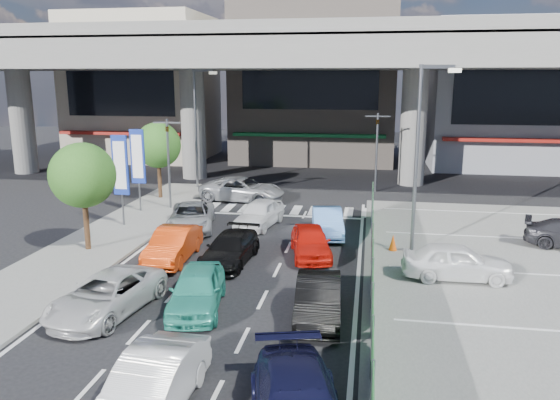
% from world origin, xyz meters
% --- Properties ---
extents(ground, '(120.00, 120.00, 0.00)m').
position_xyz_m(ground, '(0.00, 0.00, 0.00)').
color(ground, black).
rests_on(ground, ground).
extents(parking_lot, '(12.00, 28.00, 0.06)m').
position_xyz_m(parking_lot, '(11.00, 2.00, 0.03)').
color(parking_lot, slate).
rests_on(parking_lot, ground).
extents(sidewalk_left, '(4.00, 30.00, 0.12)m').
position_xyz_m(sidewalk_left, '(-7.00, 4.00, 0.06)').
color(sidewalk_left, slate).
rests_on(sidewalk_left, ground).
extents(fence_run, '(0.16, 22.00, 1.80)m').
position_xyz_m(fence_run, '(5.30, 1.00, 0.90)').
color(fence_run, '#205D2A').
rests_on(fence_run, ground).
extents(expressway, '(64.00, 14.00, 10.75)m').
position_xyz_m(expressway, '(0.00, 22.00, 8.76)').
color(expressway, slate).
rests_on(expressway, ground).
extents(building_west, '(12.00, 10.90, 13.00)m').
position_xyz_m(building_west, '(-16.00, 31.97, 6.49)').
color(building_west, '#ABA18A').
rests_on(building_west, ground).
extents(building_center, '(14.00, 10.90, 15.00)m').
position_xyz_m(building_center, '(0.00, 32.97, 7.49)').
color(building_center, gray).
rests_on(building_center, ground).
extents(building_east, '(12.00, 10.90, 12.00)m').
position_xyz_m(building_east, '(16.00, 31.97, 5.99)').
color(building_east, gray).
rests_on(building_east, ground).
extents(traffic_light_left, '(1.60, 1.24, 5.20)m').
position_xyz_m(traffic_light_left, '(-6.20, 12.00, 3.94)').
color(traffic_light_left, '#595B60').
rests_on(traffic_light_left, ground).
extents(traffic_light_right, '(1.60, 1.24, 5.20)m').
position_xyz_m(traffic_light_right, '(5.50, 19.00, 3.94)').
color(traffic_light_right, '#595B60').
rests_on(traffic_light_right, ground).
extents(street_lamp_right, '(1.65, 0.22, 8.00)m').
position_xyz_m(street_lamp_right, '(7.17, 6.00, 4.77)').
color(street_lamp_right, '#595B60').
rests_on(street_lamp_right, ground).
extents(street_lamp_left, '(1.65, 0.22, 8.00)m').
position_xyz_m(street_lamp_left, '(-6.33, 18.00, 4.77)').
color(street_lamp_left, '#595B60').
rests_on(street_lamp_left, ground).
extents(signboard_near, '(0.80, 0.14, 4.70)m').
position_xyz_m(signboard_near, '(-7.20, 7.99, 3.06)').
color(signboard_near, '#595B60').
rests_on(signboard_near, ground).
extents(signboard_far, '(0.80, 0.14, 4.70)m').
position_xyz_m(signboard_far, '(-7.60, 10.99, 3.06)').
color(signboard_far, '#595B60').
rests_on(signboard_far, ground).
extents(tree_near, '(2.80, 2.80, 4.80)m').
position_xyz_m(tree_near, '(-7.00, 4.00, 3.39)').
color(tree_near, '#382314').
rests_on(tree_near, ground).
extents(tree_far, '(2.80, 2.80, 4.80)m').
position_xyz_m(tree_far, '(-7.80, 14.50, 3.39)').
color(tree_far, '#382314').
rests_on(tree_far, ground).
extents(hatch_white_back_mid, '(1.62, 4.24, 1.38)m').
position_xyz_m(hatch_white_back_mid, '(0.38, -6.76, 0.69)').
color(hatch_white_back_mid, silver).
rests_on(hatch_white_back_mid, ground).
extents(sedan_white_mid_left, '(2.81, 4.88, 1.28)m').
position_xyz_m(sedan_white_mid_left, '(-3.15, -1.89, 0.64)').
color(sedan_white_mid_left, silver).
rests_on(sedan_white_mid_left, ground).
extents(taxi_teal_mid, '(2.27, 4.26, 1.38)m').
position_xyz_m(taxi_teal_mid, '(-0.37, -1.10, 0.69)').
color(taxi_teal_mid, teal).
rests_on(taxi_teal_mid, ground).
extents(hatch_black_mid_right, '(1.65, 4.07, 1.31)m').
position_xyz_m(hatch_black_mid_right, '(3.62, -1.15, 0.66)').
color(hatch_black_mid_right, black).
rests_on(hatch_black_mid_right, ground).
extents(taxi_orange_left, '(1.59, 4.19, 1.36)m').
position_xyz_m(taxi_orange_left, '(-2.88, 3.45, 0.68)').
color(taxi_orange_left, red).
rests_on(taxi_orange_left, ground).
extents(sedan_black_mid, '(1.96, 4.31, 1.22)m').
position_xyz_m(sedan_black_mid, '(-0.45, 3.52, 0.61)').
color(sedan_black_mid, black).
rests_on(sedan_black_mid, ground).
extents(taxi_orange_right, '(2.33, 4.12, 1.32)m').
position_xyz_m(taxi_orange_right, '(2.72, 4.91, 0.66)').
color(taxi_orange_right, red).
rests_on(taxi_orange_right, ground).
extents(wagon_silver_front_left, '(3.18, 5.03, 1.29)m').
position_xyz_m(wagon_silver_front_left, '(-3.65, 8.15, 0.65)').
color(wagon_silver_front_left, '#979A9E').
rests_on(wagon_silver_front_left, ground).
extents(sedan_white_front_mid, '(2.28, 4.25, 1.37)m').
position_xyz_m(sedan_white_front_mid, '(-0.39, 9.24, 0.69)').
color(sedan_white_front_mid, white).
rests_on(sedan_white_front_mid, ground).
extents(kei_truck_front_right, '(1.92, 4.11, 1.30)m').
position_xyz_m(kei_truck_front_right, '(3.16, 8.22, 0.65)').
color(kei_truck_front_right, '#5E99EB').
rests_on(kei_truck_front_right, ground).
extents(crossing_wagon_silver, '(5.47, 3.08, 1.44)m').
position_xyz_m(crossing_wagon_silver, '(-2.61, 14.87, 0.72)').
color(crossing_wagon_silver, gray).
rests_on(crossing_wagon_silver, ground).
extents(parked_sedan_white, '(4.06, 1.68, 1.38)m').
position_xyz_m(parked_sedan_white, '(8.43, 3.01, 0.75)').
color(parked_sedan_white, white).
rests_on(parked_sedan_white, parking_lot).
extents(traffic_cone, '(0.48, 0.48, 0.70)m').
position_xyz_m(traffic_cone, '(6.21, 6.17, 0.41)').
color(traffic_cone, '#FC5C0E').
rests_on(traffic_cone, parking_lot).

